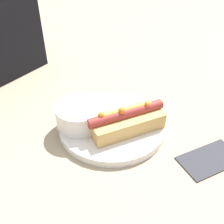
% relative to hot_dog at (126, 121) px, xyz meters
% --- Properties ---
extents(ground_plane, '(4.00, 4.00, 0.00)m').
position_rel_hot_dog_xyz_m(ground_plane, '(0.00, 0.04, -0.04)').
color(ground_plane, tan).
extents(dinner_plate, '(0.26, 0.26, 0.02)m').
position_rel_hot_dog_xyz_m(dinner_plate, '(0.00, 0.04, -0.03)').
color(dinner_plate, white).
rests_on(dinner_plate, ground_plane).
extents(hot_dog, '(0.19, 0.15, 0.06)m').
position_rel_hot_dog_xyz_m(hot_dog, '(0.00, 0.00, 0.00)').
color(hot_dog, tan).
rests_on(hot_dog, dinner_plate).
extents(soup_bowl, '(0.12, 0.12, 0.05)m').
position_rel_hot_dog_xyz_m(soup_bowl, '(-0.05, 0.10, 0.00)').
color(soup_bowl, silver).
rests_on(soup_bowl, dinner_plate).
extents(spoon, '(0.09, 0.17, 0.01)m').
position_rel_hot_dog_xyz_m(spoon, '(-0.08, 0.09, -0.02)').
color(spoon, '#B7B7BC').
rests_on(spoon, dinner_plate).
extents(napkin, '(0.15, 0.13, 0.01)m').
position_rel_hot_dog_xyz_m(napkin, '(0.04, -0.19, -0.04)').
color(napkin, '#333338').
rests_on(napkin, ground_plane).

